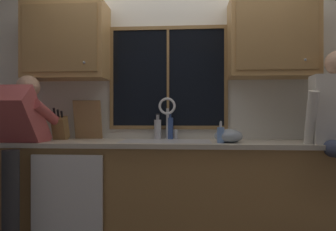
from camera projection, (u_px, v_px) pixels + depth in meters
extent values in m
cube|color=silver|center=(177.00, 103.00, 3.20)|extent=(5.93, 0.12, 2.55)
cube|color=black|center=(168.00, 78.00, 3.14)|extent=(1.10, 0.02, 0.95)
cube|color=olive|center=(168.00, 28.00, 3.13)|extent=(1.17, 0.02, 0.04)
cube|color=olive|center=(168.00, 127.00, 3.13)|extent=(1.17, 0.02, 0.04)
cube|color=olive|center=(112.00, 78.00, 3.17)|extent=(0.03, 0.02, 0.95)
cube|color=olive|center=(226.00, 77.00, 3.08)|extent=(0.03, 0.02, 0.95)
cube|color=olive|center=(168.00, 78.00, 3.12)|extent=(0.02, 0.02, 0.95)
cube|color=#A07744|center=(175.00, 194.00, 2.85)|extent=(3.53, 0.58, 0.88)
cube|color=beige|center=(175.00, 143.00, 2.83)|extent=(3.59, 0.62, 0.04)
cube|color=white|center=(67.00, 200.00, 2.59)|extent=(0.60, 0.02, 0.74)
cube|color=#B2844C|center=(67.00, 42.00, 3.05)|extent=(0.78, 0.33, 0.72)
cube|color=#9D7443|center=(59.00, 38.00, 2.88)|extent=(0.70, 0.01, 0.62)
sphere|color=#B2B2B7|center=(84.00, 62.00, 2.85)|extent=(0.02, 0.02, 0.02)
cube|color=#B2844C|center=(272.00, 38.00, 2.91)|extent=(0.78, 0.33, 0.72)
cube|color=#9D7443|center=(277.00, 34.00, 2.74)|extent=(0.70, 0.01, 0.62)
sphere|color=#B2B2B7|center=(305.00, 60.00, 2.71)|extent=(0.02, 0.02, 0.02)
cube|color=#B7B7BC|center=(166.00, 142.00, 2.84)|extent=(0.80, 0.46, 0.02)
cube|color=#9C9CA0|center=(144.00, 153.00, 2.86)|extent=(0.36, 0.42, 0.20)
cube|color=#9C9CA0|center=(188.00, 153.00, 2.83)|extent=(0.36, 0.42, 0.20)
cube|color=#B7B7BC|center=(166.00, 153.00, 2.84)|extent=(0.04, 0.42, 0.20)
cylinder|color=silver|center=(168.00, 124.00, 3.06)|extent=(0.03, 0.03, 0.30)
torus|color=silver|center=(167.00, 106.00, 3.00)|extent=(0.16, 0.02, 0.16)
cylinder|color=silver|center=(176.00, 134.00, 3.06)|extent=(0.03, 0.03, 0.09)
cylinder|color=#262628|center=(11.00, 206.00, 2.47)|extent=(0.13, 0.13, 0.88)
cube|color=#B24C4C|center=(13.00, 121.00, 2.66)|extent=(0.44, 0.53, 0.59)
sphere|color=tan|center=(28.00, 87.00, 2.90)|extent=(0.21, 0.21, 0.21)
cylinder|color=#B24C4C|center=(1.00, 115.00, 2.85)|extent=(0.09, 0.52, 0.26)
cylinder|color=#B24C4C|center=(48.00, 115.00, 2.82)|extent=(0.09, 0.52, 0.26)
cylinder|color=beige|center=(311.00, 119.00, 2.54)|extent=(0.08, 0.20, 0.47)
cube|color=olive|center=(60.00, 129.00, 3.02)|extent=(0.12, 0.18, 0.25)
cylinder|color=black|center=(54.00, 113.00, 2.97)|extent=(0.02, 0.05, 0.09)
cylinder|color=black|center=(58.00, 113.00, 2.97)|extent=(0.02, 0.04, 0.08)
cylinder|color=black|center=(62.00, 114.00, 2.97)|extent=(0.02, 0.04, 0.06)
cube|color=#997047|center=(88.00, 120.00, 3.11)|extent=(0.27, 0.10, 0.38)
ellipsoid|color=#8C99A8|center=(228.00, 136.00, 2.71)|extent=(0.24, 0.24, 0.12)
cylinder|color=#668CCC|center=(221.00, 135.00, 2.64)|extent=(0.06, 0.06, 0.13)
cylinder|color=silver|center=(221.00, 125.00, 2.64)|extent=(0.02, 0.02, 0.04)
cylinder|color=silver|center=(221.00, 122.00, 2.63)|extent=(0.01, 0.04, 0.01)
cylinder|color=#334C8C|center=(170.00, 128.00, 3.08)|extent=(0.07, 0.07, 0.21)
cylinder|color=navy|center=(170.00, 115.00, 3.08)|extent=(0.03, 0.03, 0.05)
cylinder|color=black|center=(170.00, 112.00, 3.08)|extent=(0.04, 0.04, 0.01)
cylinder|color=#B7B7BC|center=(158.00, 130.00, 3.04)|extent=(0.07, 0.07, 0.19)
cylinder|color=#929296|center=(158.00, 117.00, 3.04)|extent=(0.03, 0.03, 0.05)
cylinder|color=black|center=(158.00, 114.00, 3.04)|extent=(0.03, 0.03, 0.01)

